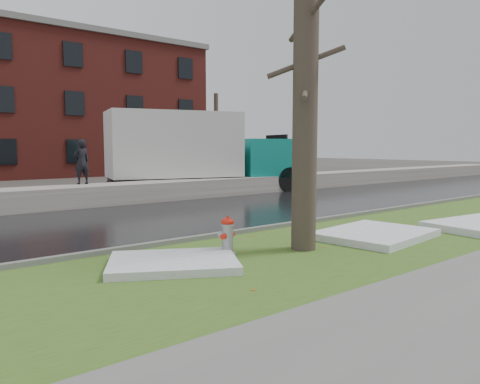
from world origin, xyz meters
TOP-DOWN VIEW (x-y plane):
  - ground at (0.00, 0.00)m, footprint 120.00×120.00m
  - verge at (0.00, -1.25)m, footprint 60.00×4.50m
  - road at (0.00, 4.50)m, footprint 60.00×7.00m
  - parking_lot at (0.00, 13.00)m, footprint 60.00×9.00m
  - curb at (0.00, 1.00)m, footprint 60.00×0.15m
  - snowbank at (0.00, 8.70)m, footprint 60.00×1.60m
  - brick_building at (2.00, 30.00)m, footprint 26.00×12.00m
  - bg_tree_right at (16.00, 24.00)m, footprint 1.40×1.62m
  - fire_hydrant at (-1.92, -0.63)m, footprint 0.38×0.36m
  - tree at (-0.36, -1.14)m, footprint 1.18×1.34m
  - box_truck at (4.74, 10.06)m, footprint 11.00×4.98m
  - worker at (-0.97, 9.30)m, footprint 0.62×0.43m
  - snow_patch_near at (1.81, -1.36)m, footprint 2.81×2.28m
  - snow_patch_far at (-3.15, -0.67)m, footprint 2.70×2.47m

SIDE VIEW (x-z plane):
  - ground at x=0.00m, z-range 0.00..0.00m
  - road at x=0.00m, z-range 0.00..0.03m
  - parking_lot at x=0.00m, z-range 0.00..0.03m
  - verge at x=0.00m, z-range 0.00..0.04m
  - curb at x=0.00m, z-range 0.00..0.14m
  - snow_patch_far at x=-3.15m, z-range 0.04..0.18m
  - snow_patch_near at x=1.81m, z-range 0.04..0.20m
  - snowbank at x=0.00m, z-range 0.00..0.75m
  - fire_hydrant at x=-1.92m, z-range 0.07..0.84m
  - worker at x=-0.97m, z-range 0.75..2.38m
  - box_truck at x=4.74m, z-range 0.10..3.76m
  - tree at x=-0.36m, z-range 0.06..6.31m
  - bg_tree_right at x=16.00m, z-range 0.08..6.58m
  - brick_building at x=2.00m, z-range 0.00..10.00m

